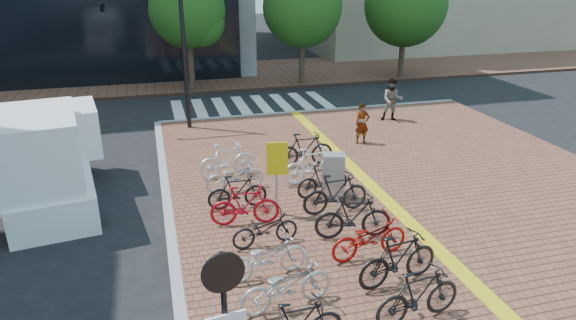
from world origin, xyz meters
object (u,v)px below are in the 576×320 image
object	(u,v)px
bike_5	(237,192)
pedestrian_a	(362,124)
bike_15	(305,149)
pedestrian_b	(392,100)
bike_10	(369,237)
bike_7	(227,160)
bike_13	(323,180)
yellow_sign	(277,165)
bike_14	(312,165)
bike_11	(353,217)
traffic_light_pole	(148,31)
bike_8	(419,296)
bike_4	(245,205)
box_truck	(48,160)
bike_3	(265,229)
bike_12	(336,193)
bike_9	(398,259)
bike_1	(286,285)
utility_box	(333,176)
bike_6	(235,176)

from	to	relation	value
bike_5	pedestrian_a	size ratio (longest dim) A/B	1.08
bike_15	pedestrian_b	world-z (taller)	pedestrian_b
bike_10	pedestrian_a	size ratio (longest dim) A/B	1.25
bike_7	bike_13	world-z (taller)	bike_7
bike_10	pedestrian_b	distance (m)	11.09
bike_7	yellow_sign	xyz separation A→B (m)	(0.86, -2.96, 0.87)
bike_14	bike_15	world-z (taller)	bike_15
bike_11	traffic_light_pole	xyz separation A→B (m)	(-4.32, 10.13, 3.30)
bike_11	bike_13	world-z (taller)	bike_11
bike_5	bike_10	xyz separation A→B (m)	(2.44, -3.25, 0.01)
pedestrian_b	bike_8	bearing A→B (deg)	-90.98
bike_4	pedestrian_a	xyz separation A→B (m)	(5.35, 5.09, 0.22)
bike_11	bike_14	distance (m)	3.47
bike_4	box_truck	world-z (taller)	box_truck
bike_5	pedestrian_b	xyz separation A→B (m)	(7.73, 6.49, 0.41)
bike_3	pedestrian_a	distance (m)	8.05
bike_15	box_truck	bearing A→B (deg)	95.30
bike_7	bike_12	xyz separation A→B (m)	(2.40, -3.23, 0.01)
bike_5	bike_9	world-z (taller)	bike_9
bike_1	utility_box	size ratio (longest dim) A/B	1.43
bike_15	bike_13	bearing A→B (deg)	176.61
pedestrian_a	bike_8	bearing A→B (deg)	-108.90
bike_4	bike_8	distance (m)	5.16
bike_11	box_truck	world-z (taller)	box_truck
bike_8	bike_15	xyz separation A→B (m)	(0.28, 8.04, 0.02)
bike_15	yellow_sign	distance (m)	3.70
traffic_light_pole	bike_5	bearing A→B (deg)	-76.24
box_truck	bike_8	bearing A→B (deg)	-45.57
bike_3	bike_9	distance (m)	3.22
bike_8	box_truck	world-z (taller)	box_truck
bike_7	traffic_light_pole	xyz separation A→B (m)	(-1.99, 5.49, 3.33)
pedestrian_b	bike_12	bearing A→B (deg)	-102.38
bike_6	yellow_sign	distance (m)	2.23
bike_5	bike_8	bearing A→B (deg)	-156.03
bike_10	bike_6	bearing A→B (deg)	20.92
bike_5	bike_11	distance (m)	3.36
bike_14	bike_15	xyz separation A→B (m)	(0.19, 1.36, 0.00)
bike_3	bike_4	bearing A→B (deg)	6.16
bike_1	bike_5	xyz separation A→B (m)	(-0.15, 4.52, -0.01)
bike_13	pedestrian_a	world-z (taller)	pedestrian_a
bike_3	bike_7	bearing A→B (deg)	-4.45
bike_3	bike_4	distance (m)	1.17
bike_11	utility_box	world-z (taller)	utility_box
bike_1	utility_box	world-z (taller)	utility_box
bike_5	bike_15	world-z (taller)	bike_15
bike_10	pedestrian_b	xyz separation A→B (m)	(5.29, 9.74, 0.41)
bike_9	bike_4	bearing A→B (deg)	27.32
bike_1	box_truck	size ratio (longest dim) A/B	0.36
bike_3	bike_10	size ratio (longest dim) A/B	0.86
bike_9	bike_1	bearing A→B (deg)	83.97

